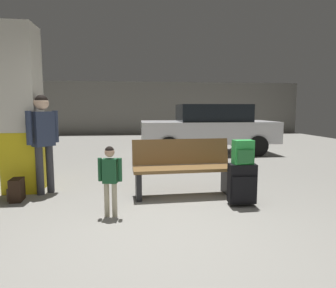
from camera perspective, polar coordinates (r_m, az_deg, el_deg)
name	(u,v)px	position (r m, az deg, el deg)	size (l,w,h in m)	color
ground_plane	(144,167)	(7.22, -4.60, -4.56)	(18.00, 18.00, 0.10)	gray
garage_back_wall	(138,108)	(15.93, -5.92, 6.94)	(18.00, 0.12, 2.80)	slate
structural_pillar	(22,110)	(5.44, -26.58, 5.85)	(0.57, 0.57, 2.73)	yellow
bench	(183,168)	(4.71, 2.93, -4.63)	(1.62, 0.59, 0.89)	brown
suitcase	(242,184)	(4.34, 14.20, -7.47)	(0.39, 0.25, 0.60)	black
backpack_bright	(243,152)	(4.26, 14.39, -1.59)	(0.28, 0.20, 0.34)	green
child	(110,174)	(3.81, -11.22, -5.68)	(0.31, 0.20, 0.91)	beige
adult	(43,133)	(5.11, -23.12, 1.91)	(0.40, 0.43, 1.60)	#38383D
backpack_dark_floor	(16,190)	(5.00, -27.39, -7.96)	(0.21, 0.29, 0.34)	black
parked_car_near	(209,127)	(9.23, 7.90, 3.26)	(4.12, 1.84, 1.51)	silver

